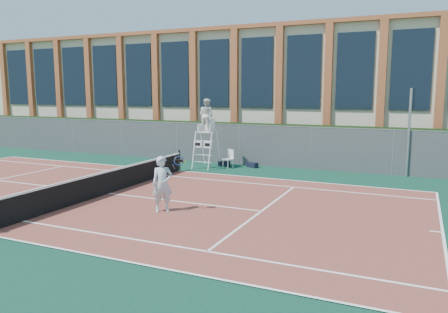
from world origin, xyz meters
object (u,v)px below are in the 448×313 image
at_px(steel_pole, 409,133).
at_px(umpire_chair, 207,117).
at_px(tennis_player, 162,184).
at_px(plastic_chair, 229,157).

bearing_deg(steel_pole, umpire_chair, -170.45).
bearing_deg(tennis_player, umpire_chair, 106.75).
height_order(steel_pole, umpire_chair, steel_pole).
relative_size(steel_pole, umpire_chair, 1.13).
distance_m(plastic_chair, tennis_player, 8.97).
relative_size(steel_pole, tennis_player, 2.23).
relative_size(plastic_chair, tennis_player, 0.53).
bearing_deg(umpire_chair, plastic_chair, 21.07).
xyz_separation_m(steel_pole, umpire_chair, (-9.81, -1.65, 0.62)).
bearing_deg(plastic_chair, umpire_chair, -158.93).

